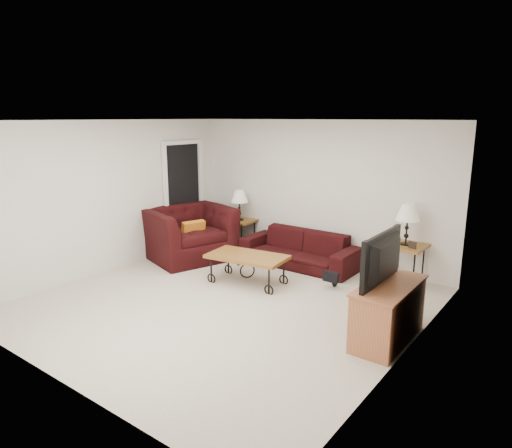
{
  "coord_description": "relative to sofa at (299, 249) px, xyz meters",
  "views": [
    {
      "loc": [
        3.95,
        -4.61,
        2.55
      ],
      "look_at": [
        0.0,
        0.7,
        1.0
      ],
      "focal_mm": 32.28,
      "sensor_mm": 36.0,
      "label": 1
    }
  ],
  "objects": [
    {
      "name": "side_table_left",
      "position": [
        -1.47,
        0.18,
        -0.01
      ],
      "size": [
        0.58,
        0.58,
        0.59
      ],
      "primitive_type": "cube",
      "rotation": [
        0.0,
        0.0,
        0.07
      ],
      "color": "#975E26",
      "rests_on": "ground"
    },
    {
      "name": "lamp_right",
      "position": [
        1.78,
        0.18,
        0.66
      ],
      "size": [
        0.37,
        0.37,
        0.64
      ],
      "primitive_type": null,
      "rotation": [
        0.0,
        0.0,
        -0.04
      ],
      "color": "black",
      "rests_on": "side_table_right"
    },
    {
      "name": "photo_frame_right",
      "position": [
        1.93,
        0.03,
        0.39
      ],
      "size": [
        0.13,
        0.05,
        0.11
      ],
      "primitive_type": "cube",
      "rotation": [
        0.0,
        0.0,
        -0.25
      ],
      "color": "black",
      "rests_on": "side_table_right"
    },
    {
      "name": "wall_back",
      "position": [
        0.04,
        0.48,
        0.95
      ],
      "size": [
        5.0,
        0.02,
        2.5
      ],
      "primitive_type": "cube",
      "color": "silver",
      "rests_on": "ground"
    },
    {
      "name": "throw_pillow",
      "position": [
        -1.68,
        -0.89,
        0.22
      ],
      "size": [
        0.24,
        0.44,
        0.42
      ],
      "primitive_type": "cube",
      "rotation": [
        0.0,
        0.0,
        1.26
      ],
      "color": "orange",
      "rests_on": "armchair"
    },
    {
      "name": "armchair",
      "position": [
        -1.83,
        -0.84,
        0.17
      ],
      "size": [
        1.65,
        1.76,
        0.94
      ],
      "primitive_type": "imported",
      "rotation": [
        0.0,
        0.0,
        1.26
      ],
      "color": "black",
      "rests_on": "ground"
    },
    {
      "name": "ceiling",
      "position": [
        0.04,
        -2.02,
        2.2
      ],
      "size": [
        5.0,
        5.0,
        0.0
      ],
      "primitive_type": "plane",
      "color": "white",
      "rests_on": "wall_back"
    },
    {
      "name": "side_table_right",
      "position": [
        1.78,
        0.18,
        0.02
      ],
      "size": [
        0.61,
        0.61,
        0.64
      ],
      "primitive_type": "cube",
      "rotation": [
        0.0,
        0.0,
        -0.04
      ],
      "color": "#975E26",
      "rests_on": "ground"
    },
    {
      "name": "television",
      "position": [
        2.25,
        -1.76,
        0.68
      ],
      "size": [
        0.13,
        1.03,
        0.59
      ],
      "primitive_type": "imported",
      "rotation": [
        0.0,
        0.0,
        -1.57
      ],
      "color": "black",
      "rests_on": "tv_stand"
    },
    {
      "name": "wall_front",
      "position": [
        0.04,
        -4.52,
        0.95
      ],
      "size": [
        5.0,
        0.02,
        2.5
      ],
      "primitive_type": "cube",
      "color": "silver",
      "rests_on": "ground"
    },
    {
      "name": "tv_stand",
      "position": [
        2.27,
        -1.76,
        0.04
      ],
      "size": [
        0.48,
        1.15,
        0.69
      ],
      "primitive_type": "cube",
      "color": "#B86B44",
      "rests_on": "ground"
    },
    {
      "name": "wall_right",
      "position": [
        2.54,
        -2.02,
        0.95
      ],
      "size": [
        0.02,
        5.0,
        2.5
      ],
      "primitive_type": "cube",
      "color": "silver",
      "rests_on": "ground"
    },
    {
      "name": "coffee_table",
      "position": [
        -0.19,
        -1.23,
        -0.07
      ],
      "size": [
        1.29,
        0.81,
        0.46
      ],
      "primitive_type": "cube",
      "rotation": [
        0.0,
        0.0,
        0.13
      ],
      "color": "#975E26",
      "rests_on": "ground"
    },
    {
      "name": "lamp_left",
      "position": [
        -1.47,
        0.18,
        0.58
      ],
      "size": [
        0.36,
        0.36,
        0.59
      ],
      "primitive_type": null,
      "rotation": [
        0.0,
        0.0,
        0.07
      ],
      "color": "black",
      "rests_on": "side_table_left"
    },
    {
      "name": "doorway",
      "position": [
        -2.43,
        -0.37,
        0.72
      ],
      "size": [
        0.08,
        0.94,
        2.04
      ],
      "primitive_type": "cube",
      "color": "black",
      "rests_on": "ground"
    },
    {
      "name": "sofa",
      "position": [
        0.0,
        0.0,
        0.0
      ],
      "size": [
        2.06,
        0.8,
        0.6
      ],
      "primitive_type": "imported",
      "color": "black",
      "rests_on": "ground"
    },
    {
      "name": "backpack",
      "position": [
        0.99,
        -0.58,
        -0.06
      ],
      "size": [
        0.45,
        0.39,
        0.49
      ],
      "primitive_type": "ellipsoid",
      "rotation": [
        0.0,
        0.0,
        0.3
      ],
      "color": "black",
      "rests_on": "ground"
    },
    {
      "name": "photo_frame_left",
      "position": [
        -1.62,
        0.03,
        0.34
      ],
      "size": [
        0.12,
        0.04,
        0.1
      ],
      "primitive_type": "cube",
      "rotation": [
        0.0,
        0.0,
        0.25
      ],
      "color": "black",
      "rests_on": "side_table_left"
    },
    {
      "name": "ground",
      "position": [
        0.04,
        -2.02,
        -0.3
      ],
      "size": [
        5.0,
        5.0,
        0.0
      ],
      "primitive_type": "plane",
      "color": "beige",
      "rests_on": "ground"
    },
    {
      "name": "wall_left",
      "position": [
        -2.46,
        -2.02,
        0.95
      ],
      "size": [
        0.02,
        5.0,
        2.5
      ],
      "primitive_type": "cube",
      "color": "silver",
      "rests_on": "ground"
    }
  ]
}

